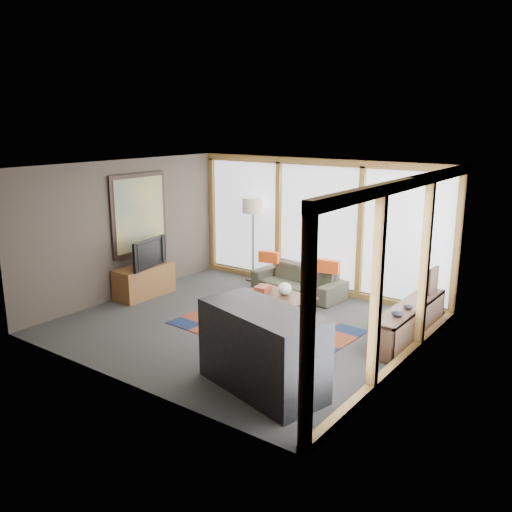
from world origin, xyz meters
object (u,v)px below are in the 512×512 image
Objects in this scene: coffee_table at (280,305)px; bookshelf at (409,322)px; sofa at (298,281)px; tv_console at (144,281)px; television at (146,253)px; bar_counter at (262,349)px; floor_lamp at (253,239)px.

coffee_table is 0.55× the size of bookshelf.
tv_console is (-2.34, -1.83, 0.02)m from sofa.
sofa is at bearing 38.12° from tv_console.
television is (-4.79, -0.99, 0.60)m from bookshelf.
sofa is 2.69m from bookshelf.
bar_counter is at bearing -57.86° from sofa.
bar_counter reaches higher than tv_console.
floor_lamp is 1.47× the size of coffee_table.
bookshelf is at bearing 9.11° from coffee_table.
coffee_table is 2.79m from tv_console.
television is (-2.24, -1.85, 0.60)m from sofa.
sofa is 1.57× the size of coffee_table.
tv_console is 0.58m from television.
television is (0.10, -0.02, 0.58)m from tv_console.
coffee_table is at bearing -65.48° from sofa.
sofa reaches higher than coffee_table.
floor_lamp is at bearing 163.52° from bookshelf.
tv_console is (-1.04, -2.11, -0.58)m from floor_lamp.
floor_lamp is at bearing -34.80° from television.
floor_lamp is at bearing 63.67° from tv_console.
floor_lamp is 2.33m from television.
sofa is 1.57× the size of tv_console.
bar_counter is (2.95, -3.80, -0.35)m from floor_lamp.
bar_counter is at bearing -108.43° from bookshelf.
bar_counter is (1.66, -3.53, 0.26)m from sofa.
floor_lamp is 0.81× the size of bookshelf.
tv_console is 0.71× the size of bar_counter.
bar_counter is (4.00, -1.69, 0.23)m from tv_console.
television is at bearing -168.35° from bookshelf.
floor_lamp reaches higher than bookshelf.
floor_lamp is 4.82m from bar_counter.
floor_lamp reaches higher than coffee_table.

